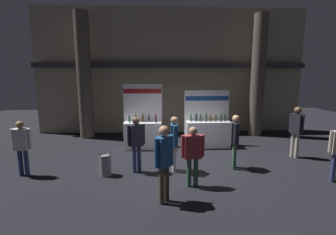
{
  "coord_description": "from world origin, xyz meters",
  "views": [
    {
      "loc": [
        -0.85,
        -7.69,
        2.88
      ],
      "look_at": [
        -0.39,
        0.71,
        1.42
      ],
      "focal_mm": 26.63,
      "sensor_mm": 36.0,
      "label": 1
    }
  ],
  "objects_px": {
    "visitor_0": "(22,144)",
    "visitor_3": "(164,158)",
    "visitor_5": "(193,152)",
    "exhibitor_booth_1": "(208,132)",
    "exhibitor_booth_0": "(143,132)",
    "visitor_4": "(174,139)",
    "trash_bin": "(105,165)",
    "visitor_1": "(296,128)",
    "visitor_2": "(136,140)",
    "visitor_7": "(235,137)"
  },
  "relations": [
    {
      "from": "exhibitor_booth_1",
      "to": "visitor_3",
      "type": "distance_m",
      "value": 4.8
    },
    {
      "from": "visitor_0",
      "to": "visitor_3",
      "type": "distance_m",
      "value": 4.32
    },
    {
      "from": "exhibitor_booth_0",
      "to": "exhibitor_booth_1",
      "type": "xyz_separation_m",
      "value": [
        2.59,
        0.03,
        -0.03
      ]
    },
    {
      "from": "visitor_2",
      "to": "visitor_5",
      "type": "bearing_deg",
      "value": 119.68
    },
    {
      "from": "visitor_0",
      "to": "visitor_4",
      "type": "height_order",
      "value": "visitor_4"
    },
    {
      "from": "exhibitor_booth_0",
      "to": "visitor_4",
      "type": "bearing_deg",
      "value": -67.25
    },
    {
      "from": "exhibitor_booth_1",
      "to": "visitor_0",
      "type": "bearing_deg",
      "value": -155.93
    },
    {
      "from": "exhibitor_booth_0",
      "to": "trash_bin",
      "type": "distance_m",
      "value": 2.89
    },
    {
      "from": "exhibitor_booth_1",
      "to": "trash_bin",
      "type": "height_order",
      "value": "exhibitor_booth_1"
    },
    {
      "from": "visitor_1",
      "to": "visitor_4",
      "type": "relative_size",
      "value": 1.08
    },
    {
      "from": "trash_bin",
      "to": "visitor_0",
      "type": "height_order",
      "value": "visitor_0"
    },
    {
      "from": "trash_bin",
      "to": "visitor_2",
      "type": "height_order",
      "value": "visitor_2"
    },
    {
      "from": "exhibitor_booth_1",
      "to": "visitor_5",
      "type": "height_order",
      "value": "exhibitor_booth_1"
    },
    {
      "from": "visitor_3",
      "to": "visitor_5",
      "type": "relative_size",
      "value": 1.13
    },
    {
      "from": "visitor_3",
      "to": "visitor_1",
      "type": "bearing_deg",
      "value": 168.02
    },
    {
      "from": "trash_bin",
      "to": "visitor_2",
      "type": "distance_m",
      "value": 1.14
    },
    {
      "from": "exhibitor_booth_0",
      "to": "visitor_3",
      "type": "relative_size",
      "value": 1.39
    },
    {
      "from": "exhibitor_booth_1",
      "to": "visitor_4",
      "type": "distance_m",
      "value": 2.97
    },
    {
      "from": "exhibitor_booth_0",
      "to": "visitor_4",
      "type": "xyz_separation_m",
      "value": [
        1.04,
        -2.48,
        0.35
      ]
    },
    {
      "from": "visitor_1",
      "to": "visitor_5",
      "type": "height_order",
      "value": "visitor_1"
    },
    {
      "from": "visitor_1",
      "to": "visitor_2",
      "type": "height_order",
      "value": "visitor_1"
    },
    {
      "from": "visitor_1",
      "to": "visitor_3",
      "type": "bearing_deg",
      "value": -94.26
    },
    {
      "from": "exhibitor_booth_0",
      "to": "visitor_7",
      "type": "xyz_separation_m",
      "value": [
        2.91,
        -2.37,
        0.36
      ]
    },
    {
      "from": "exhibitor_booth_1",
      "to": "visitor_0",
      "type": "height_order",
      "value": "exhibitor_booth_1"
    },
    {
      "from": "visitor_0",
      "to": "visitor_2",
      "type": "height_order",
      "value": "visitor_2"
    },
    {
      "from": "visitor_2",
      "to": "visitor_4",
      "type": "height_order",
      "value": "visitor_2"
    },
    {
      "from": "trash_bin",
      "to": "visitor_7",
      "type": "xyz_separation_m",
      "value": [
        3.87,
        0.34,
        0.68
      ]
    },
    {
      "from": "exhibitor_booth_1",
      "to": "visitor_3",
      "type": "relative_size",
      "value": 1.25
    },
    {
      "from": "visitor_3",
      "to": "visitor_5",
      "type": "bearing_deg",
      "value": -177.56
    },
    {
      "from": "trash_bin",
      "to": "visitor_0",
      "type": "xyz_separation_m",
      "value": [
        -2.33,
        0.11,
        0.64
      ]
    },
    {
      "from": "exhibitor_booth_1",
      "to": "visitor_5",
      "type": "bearing_deg",
      "value": -107.97
    },
    {
      "from": "exhibitor_booth_0",
      "to": "trash_bin",
      "type": "height_order",
      "value": "exhibitor_booth_0"
    },
    {
      "from": "trash_bin",
      "to": "visitor_0",
      "type": "bearing_deg",
      "value": 177.26
    },
    {
      "from": "exhibitor_booth_0",
      "to": "visitor_3",
      "type": "distance_m",
      "value": 4.41
    },
    {
      "from": "visitor_7",
      "to": "exhibitor_booth_1",
      "type": "bearing_deg",
      "value": -153.79
    },
    {
      "from": "exhibitor_booth_0",
      "to": "visitor_2",
      "type": "distance_m",
      "value": 2.53
    },
    {
      "from": "exhibitor_booth_0",
      "to": "exhibitor_booth_1",
      "type": "distance_m",
      "value": 2.59
    },
    {
      "from": "visitor_1",
      "to": "visitor_4",
      "type": "distance_m",
      "value": 4.42
    },
    {
      "from": "visitor_3",
      "to": "visitor_5",
      "type": "xyz_separation_m",
      "value": [
        0.76,
        0.79,
        -0.13
      ]
    },
    {
      "from": "visitor_1",
      "to": "visitor_2",
      "type": "distance_m",
      "value": 5.51
    },
    {
      "from": "visitor_4",
      "to": "trash_bin",
      "type": "bearing_deg",
      "value": -81.02
    },
    {
      "from": "visitor_0",
      "to": "visitor_3",
      "type": "xyz_separation_m",
      "value": [
        3.96,
        -1.74,
        0.12
      ]
    },
    {
      "from": "exhibitor_booth_1",
      "to": "visitor_2",
      "type": "distance_m",
      "value": 3.7
    },
    {
      "from": "trash_bin",
      "to": "visitor_1",
      "type": "height_order",
      "value": "visitor_1"
    },
    {
      "from": "visitor_4",
      "to": "visitor_5",
      "type": "xyz_separation_m",
      "value": [
        0.39,
        -1.07,
        -0.05
      ]
    },
    {
      "from": "visitor_1",
      "to": "visitor_7",
      "type": "relative_size",
      "value": 1.07
    },
    {
      "from": "visitor_7",
      "to": "visitor_2",
      "type": "bearing_deg",
      "value": -68.75
    },
    {
      "from": "visitor_2",
      "to": "visitor_4",
      "type": "bearing_deg",
      "value": 155.86
    },
    {
      "from": "exhibitor_booth_0",
      "to": "visitor_7",
      "type": "height_order",
      "value": "exhibitor_booth_0"
    },
    {
      "from": "visitor_5",
      "to": "visitor_7",
      "type": "relative_size",
      "value": 0.94
    }
  ]
}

